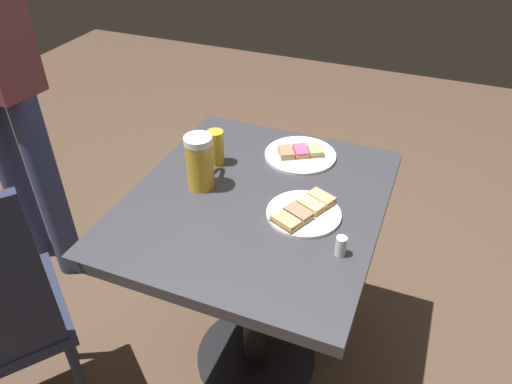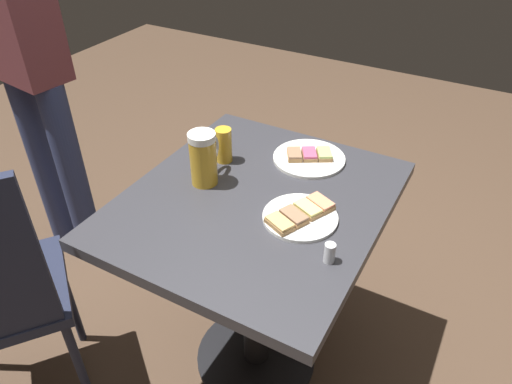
% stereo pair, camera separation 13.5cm
% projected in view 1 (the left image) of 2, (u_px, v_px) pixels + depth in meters
% --- Properties ---
extents(ground_plane, '(6.00, 6.00, 0.00)m').
position_uv_depth(ground_plane, '(256.00, 357.00, 1.81)').
color(ground_plane, '#4C3828').
extents(cafe_table, '(0.80, 0.70, 0.75)m').
position_uv_depth(cafe_table, '(256.00, 240.00, 1.46)').
color(cafe_table, black).
rests_on(cafe_table, ground_plane).
extents(plate_near, '(0.23, 0.23, 0.03)m').
position_uv_depth(plate_near, '(300.00, 154.00, 1.54)').
color(plate_near, white).
rests_on(plate_near, cafe_table).
extents(plate_far, '(0.20, 0.20, 0.03)m').
position_uv_depth(plate_far, '(304.00, 212.00, 1.30)').
color(plate_far, white).
rests_on(plate_far, cafe_table).
extents(beer_mug, '(0.14, 0.08, 0.16)m').
position_uv_depth(beer_mug, '(200.00, 161.00, 1.37)').
color(beer_mug, gold).
rests_on(beer_mug, cafe_table).
extents(beer_glass_small, '(0.05, 0.05, 0.11)m').
position_uv_depth(beer_glass_small, '(216.00, 147.00, 1.48)').
color(beer_glass_small, gold).
rests_on(beer_glass_small, cafe_table).
extents(salt_shaker, '(0.03, 0.03, 0.05)m').
position_uv_depth(salt_shaker, '(341.00, 246.00, 1.16)').
color(salt_shaker, silver).
rests_on(salt_shaker, cafe_table).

